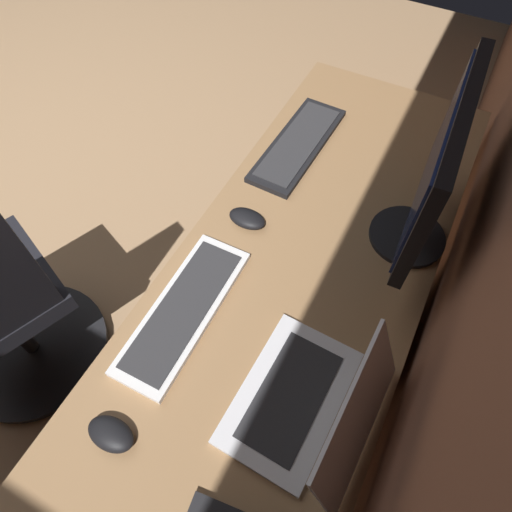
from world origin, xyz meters
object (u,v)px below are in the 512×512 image
(mouse_spare, at_px, (111,434))
(mouse_main, at_px, (247,219))
(keyboard_main, at_px, (298,144))
(drawer_pedestal, at_px, (303,325))
(monitor_primary, at_px, (436,171))
(laptop_left, at_px, (315,404))
(keyboard_spare, at_px, (184,310))

(mouse_spare, bearing_deg, mouse_main, -178.53)
(keyboard_main, xyz_separation_m, mouse_main, (0.33, -0.00, 0.01))
(drawer_pedestal, relative_size, monitor_primary, 1.45)
(laptop_left, relative_size, keyboard_spare, 0.80)
(monitor_primary, relative_size, keyboard_spare, 1.14)
(drawer_pedestal, xyz_separation_m, monitor_primary, (-0.19, 0.18, 0.63))
(laptop_left, height_order, keyboard_main, laptop_left)
(drawer_pedestal, distance_m, laptop_left, 0.57)
(monitor_primary, distance_m, mouse_main, 0.48)
(monitor_primary, relative_size, mouse_main, 4.62)
(drawer_pedestal, relative_size, laptop_left, 2.06)
(monitor_primary, height_order, laptop_left, monitor_primary)
(mouse_spare, bearing_deg, keyboard_spare, -175.96)
(keyboard_main, bearing_deg, keyboard_spare, -0.52)
(laptop_left, relative_size, keyboard_main, 0.79)
(mouse_spare, bearing_deg, monitor_primary, 153.51)
(drawer_pedestal, relative_size, keyboard_spare, 1.65)
(keyboard_main, bearing_deg, drawer_pedestal, 30.53)
(keyboard_main, distance_m, keyboard_spare, 0.64)
(keyboard_spare, distance_m, mouse_main, 0.31)
(drawer_pedestal, xyz_separation_m, keyboard_main, (-0.37, -0.22, 0.39))
(keyboard_spare, distance_m, mouse_spare, 0.31)
(keyboard_main, height_order, keyboard_spare, same)
(drawer_pedestal, bearing_deg, monitor_primary, 135.49)
(laptop_left, distance_m, mouse_main, 0.53)
(keyboard_spare, xyz_separation_m, mouse_main, (-0.31, 0.01, 0.01))
(drawer_pedestal, bearing_deg, mouse_main, -98.60)
(monitor_primary, xyz_separation_m, keyboard_main, (-0.18, -0.40, -0.23))
(keyboard_spare, bearing_deg, laptop_left, 78.98)
(keyboard_main, distance_m, mouse_spare, 0.95)
(drawer_pedestal, height_order, keyboard_main, keyboard_main)
(monitor_primary, xyz_separation_m, keyboard_spare, (0.46, -0.40, -0.23))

